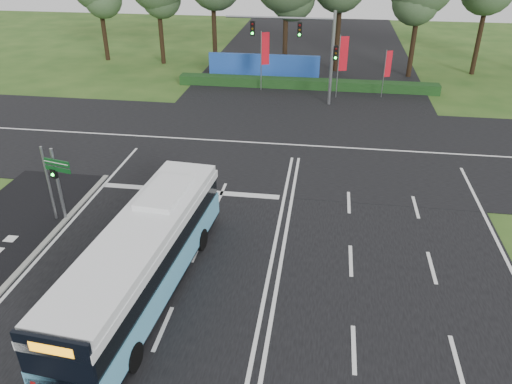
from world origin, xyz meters
TOP-DOWN VIEW (x-y plane):
  - ground at (0.00, 0.00)m, footprint 120.00×120.00m
  - road_main at (0.00, 0.00)m, footprint 20.00×120.00m
  - road_cross at (0.00, 12.00)m, footprint 120.00×14.00m
  - kerb_strip at (-10.10, -3.00)m, footprint 0.25×18.00m
  - city_bus at (-4.48, -3.15)m, footprint 3.24×11.47m
  - pedestrian_signal at (-10.20, 1.39)m, footprint 0.35×0.43m
  - street_sign at (-10.31, 1.30)m, footprint 1.45×0.42m
  - banner_flag_left at (-3.52, 23.50)m, footprint 0.67×0.33m
  - banner_flag_mid at (2.79, 22.35)m, footprint 0.71×0.24m
  - banner_flag_right at (6.37, 22.90)m, footprint 0.53×0.26m
  - traffic_light_gantry at (0.21, 20.50)m, footprint 8.41×0.28m
  - hedge at (0.00, 24.50)m, footprint 22.00×1.20m
  - blue_hoarding at (-4.00, 27.00)m, footprint 10.00×0.30m

SIDE VIEW (x-z plane):
  - ground at x=0.00m, z-range 0.00..0.00m
  - road_main at x=0.00m, z-range 0.00..0.04m
  - road_cross at x=0.00m, z-range 0.00..0.05m
  - kerb_strip at x=-10.10m, z-range 0.00..0.12m
  - hedge at x=0.00m, z-range 0.00..0.80m
  - blue_hoarding at x=-4.00m, z-range 0.00..2.20m
  - city_bus at x=-4.48m, z-range 0.01..3.26m
  - pedestrian_signal at x=-10.20m, z-range 0.17..3.87m
  - street_sign at x=-10.31m, z-range 0.51..4.30m
  - banner_flag_right at x=6.37m, z-range 0.61..4.46m
  - banner_flag_left at x=-3.52m, z-range 0.73..5.60m
  - banner_flag_mid at x=2.79m, z-range 0.74..5.70m
  - traffic_light_gantry at x=0.21m, z-range 1.16..8.16m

